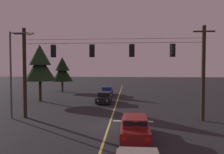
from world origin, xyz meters
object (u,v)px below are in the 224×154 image
car_waiting_near_lane (135,127)px  tree_verge_near (40,64)px  tree_verge_far (62,70)px  car_oncoming_lead (104,98)px  traffic_light_left_inner (92,51)px  car_oncoming_trailing (107,91)px  traffic_light_leftmost (53,51)px  street_lamp_corner (14,66)px  traffic_light_right_inner (173,50)px  traffic_light_centre (132,50)px

car_waiting_near_lane → tree_verge_near: size_ratio=0.56×
car_waiting_near_lane → tree_verge_far: tree_verge_far is taller
car_oncoming_lead → traffic_light_left_inner: bearing=-90.8°
car_oncoming_trailing → tree_verge_near: 11.90m
car_oncoming_trailing → traffic_light_leftmost: bearing=-101.0°
street_lamp_corner → tree_verge_near: (-1.79, 9.77, 0.33)m
traffic_light_right_inner → car_oncoming_lead: (-6.90, 8.90, -5.39)m
traffic_light_leftmost → tree_verge_far: 21.64m
traffic_light_centre → car_waiting_near_lane: size_ratio=0.28×
traffic_light_right_inner → car_waiting_near_lane: size_ratio=0.28×
traffic_light_centre → traffic_light_right_inner: (3.50, 0.00, 0.00)m
traffic_light_leftmost → street_lamp_corner: bearing=-173.3°
traffic_light_centre → tree_verge_far: traffic_light_centre is taller
traffic_light_left_inner → car_oncoming_trailing: bearing=91.0°
traffic_light_leftmost → car_oncoming_trailing: bearing=79.0°
tree_verge_near → tree_verge_far: tree_verge_near is taller
tree_verge_near → car_waiting_near_lane: bearing=-49.0°
traffic_light_left_inner → street_lamp_corner: (-6.88, -0.40, -1.39)m
car_oncoming_lead → street_lamp_corner: 12.31m
traffic_light_right_inner → street_lamp_corner: bearing=-178.4°
traffic_light_left_inner → car_oncoming_lead: (0.12, 8.90, -5.39)m
traffic_light_left_inner → traffic_light_centre: (3.51, 0.00, 0.00)m
street_lamp_corner → tree_verge_near: 9.94m
traffic_light_leftmost → traffic_light_left_inner: (3.50, 0.00, 0.00)m
traffic_light_centre → traffic_light_right_inner: 3.50m
car_oncoming_lead → traffic_light_leftmost: bearing=-112.1°
traffic_light_centre → car_oncoming_trailing: 17.86m
street_lamp_corner → car_oncoming_trailing: bearing=68.8°
traffic_light_leftmost → traffic_light_centre: (7.01, 0.00, 0.00)m
traffic_light_left_inner → car_waiting_near_lane: 8.08m
street_lamp_corner → tree_verge_far: street_lamp_corner is taller
traffic_light_centre → car_oncoming_lead: size_ratio=0.28×
car_waiting_near_lane → car_oncoming_trailing: (-3.91, 21.39, -0.00)m
traffic_light_leftmost → car_oncoming_lead: size_ratio=0.28×
car_oncoming_trailing → car_oncoming_lead: bearing=-87.1°
car_waiting_near_lane → tree_verge_far: bearing=116.6°
car_waiting_near_lane → tree_verge_far: (-12.83, 25.57, 3.41)m
car_waiting_near_lane → tree_verge_far: 28.81m
tree_verge_near → tree_verge_far: size_ratio=1.17×
tree_verge_far → traffic_light_leftmost: bearing=-74.7°
traffic_light_leftmost → traffic_light_right_inner: same height
traffic_light_left_inner → traffic_light_centre: bearing=0.0°
traffic_light_right_inner → car_waiting_near_lane: 7.96m
tree_verge_far → car_oncoming_trailing: bearing=-25.1°
traffic_light_left_inner → car_waiting_near_lane: bearing=-52.8°
traffic_light_left_inner → tree_verge_near: (-8.68, 9.38, -1.06)m
car_oncoming_trailing → tree_verge_far: size_ratio=0.67×
street_lamp_corner → tree_verge_far: size_ratio=1.18×
tree_verge_far → traffic_light_right_inner: bearing=-52.1°
street_lamp_corner → traffic_light_centre: bearing=2.2°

